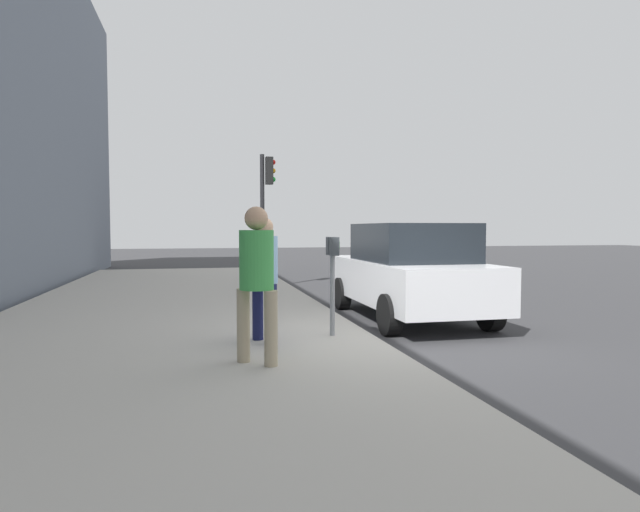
% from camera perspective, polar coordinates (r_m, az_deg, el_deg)
% --- Properties ---
extents(ground_plane, '(80.00, 80.00, 0.00)m').
position_cam_1_polar(ground_plane, '(7.99, 5.48, -9.24)').
color(ground_plane, '#38383A').
rests_on(ground_plane, ground).
extents(sidewalk_slab, '(28.00, 6.00, 0.15)m').
position_cam_1_polar(sidewalk_slab, '(7.61, -16.83, -9.40)').
color(sidewalk_slab, '#B7B2A8').
rests_on(sidewalk_slab, ground_plane).
extents(parking_meter, '(0.36, 0.12, 1.41)m').
position_cam_1_polar(parking_meter, '(7.71, 1.33, -0.92)').
color(parking_meter, gray).
rests_on(parking_meter, sidewalk_slab).
extents(pedestrian_at_meter, '(0.49, 0.37, 1.68)m').
position_cam_1_polar(pedestrian_at_meter, '(7.30, -5.89, -1.48)').
color(pedestrian_at_meter, '#191E4C').
rests_on(pedestrian_at_meter, sidewalk_slab).
extents(pedestrian_bystander, '(0.41, 0.43, 1.78)m').
position_cam_1_polar(pedestrian_bystander, '(6.11, -6.69, -1.62)').
color(pedestrian_bystander, tan).
rests_on(pedestrian_bystander, sidewalk_slab).
extents(parked_sedan_near, '(4.40, 1.98, 1.77)m').
position_cam_1_polar(parked_sedan_near, '(10.12, 9.34, -1.58)').
color(parked_sedan_near, silver).
rests_on(parked_sedan_near, ground_plane).
extents(traffic_signal, '(0.24, 0.44, 3.60)m').
position_cam_1_polar(traffic_signal, '(15.33, -5.71, 6.23)').
color(traffic_signal, black).
rests_on(traffic_signal, sidewalk_slab).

